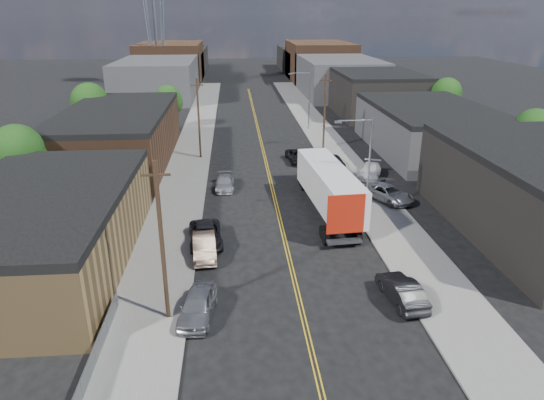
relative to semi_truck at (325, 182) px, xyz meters
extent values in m
plane|color=black|center=(-4.50, 33.09, -2.58)|extent=(260.00, 260.00, 0.00)
cube|color=gold|center=(-4.50, 18.09, -2.58)|extent=(0.32, 120.00, 0.01)
cube|color=slate|center=(-14.00, 18.09, -2.51)|extent=(5.00, 140.00, 0.15)
cube|color=slate|center=(5.00, 18.09, -2.51)|extent=(5.00, 140.00, 0.15)
cube|color=olive|center=(-22.50, -8.91, -0.08)|extent=(12.00, 22.00, 5.00)
cube|color=black|center=(-22.50, -8.91, 2.72)|extent=(12.00, 22.00, 0.60)
cube|color=#472C1C|center=(-22.50, 17.09, 0.42)|extent=(12.00, 26.00, 6.00)
cube|color=black|center=(-22.50, 17.09, 3.72)|extent=(12.00, 26.00, 0.60)
cube|color=navy|center=(10.70, -6.91, 1.02)|extent=(0.30, 20.00, 0.80)
cube|color=#39393C|center=(17.50, 19.09, 0.17)|extent=(14.00, 24.00, 5.50)
cube|color=black|center=(17.50, 19.09, 3.22)|extent=(14.00, 24.00, 0.60)
cube|color=black|center=(17.50, 45.09, 0.92)|extent=(14.00, 22.00, 7.00)
cube|color=black|center=(17.50, 45.09, 4.72)|extent=(14.00, 22.00, 0.60)
cube|color=#39393C|center=(-24.50, 68.09, 1.42)|extent=(16.00, 30.00, 8.00)
cube|color=#39393C|center=(15.50, 68.09, 1.42)|extent=(16.00, 30.00, 8.00)
cube|color=#472C1C|center=(-24.50, 93.09, 2.42)|extent=(16.00, 26.00, 10.00)
cube|color=#472C1C|center=(15.50, 93.09, 2.42)|extent=(16.00, 26.00, 10.00)
cube|color=black|center=(-24.50, 113.09, 0.92)|extent=(16.00, 40.00, 7.00)
cube|color=black|center=(15.50, 113.09, 0.92)|extent=(16.00, 40.00, 7.00)
cylinder|color=gray|center=(-26.50, 83.09, 12.42)|extent=(0.80, 0.80, 30.00)
cylinder|color=gray|center=(-28.26, 81.33, 12.42)|extent=(1.94, 1.94, 29.98)
cylinder|color=gray|center=(-24.74, 81.33, 12.42)|extent=(1.94, 1.94, 29.98)
cylinder|color=gray|center=(-28.26, 84.85, 12.42)|extent=(1.94, 1.94, 29.98)
cylinder|color=gray|center=(-24.74, 84.85, 12.42)|extent=(1.94, 1.94, 29.98)
cylinder|color=gray|center=(3.50, -1.91, 1.92)|extent=(0.18, 0.18, 9.00)
cylinder|color=gray|center=(2.00, -1.91, 6.22)|extent=(3.00, 0.12, 0.12)
cube|color=gray|center=(0.50, -1.91, 6.12)|extent=(0.60, 0.25, 0.18)
cylinder|color=gray|center=(3.50, 33.09, 1.92)|extent=(0.18, 0.18, 9.00)
cylinder|color=gray|center=(2.00, 33.09, 6.22)|extent=(3.00, 0.12, 0.12)
cube|color=gray|center=(0.50, 33.09, 6.12)|extent=(0.60, 0.25, 0.18)
cylinder|color=black|center=(-12.70, -16.91, 2.42)|extent=(0.26, 0.26, 10.00)
cube|color=black|center=(-12.70, -16.91, 6.62)|extent=(1.60, 0.12, 0.12)
cylinder|color=black|center=(-12.70, 18.09, 2.42)|extent=(0.26, 0.26, 10.00)
cube|color=black|center=(-12.70, 18.09, 6.62)|extent=(1.60, 0.12, 0.12)
cylinder|color=black|center=(3.70, 21.09, 2.42)|extent=(0.26, 0.26, 10.00)
cube|color=black|center=(3.70, 21.09, 6.62)|extent=(1.60, 0.12, 0.12)
cube|color=slate|center=(-16.00, -23.41, -1.98)|extent=(0.02, 16.00, 1.20)
cube|color=slate|center=(-16.00, -23.41, -1.38)|extent=(0.05, 16.00, 0.05)
cylinder|color=black|center=(-28.50, 3.09, -0.46)|extent=(0.36, 0.36, 4.25)
sphere|color=#143D10|center=(-28.50, 3.09, 2.94)|extent=(4.76, 4.76, 4.76)
sphere|color=#143D10|center=(-27.90, 3.39, 2.09)|extent=(3.74, 3.74, 3.74)
sphere|color=#143D10|center=(-29.00, 2.69, 2.35)|extent=(3.40, 3.40, 3.40)
cylinder|color=black|center=(-28.50, 28.09, -0.33)|extent=(0.36, 0.36, 4.50)
sphere|color=#143D10|center=(-28.50, 28.09, 3.27)|extent=(5.04, 5.04, 5.04)
sphere|color=#143D10|center=(-27.90, 28.39, 2.37)|extent=(3.96, 3.96, 3.96)
sphere|color=#143D10|center=(-29.00, 27.69, 2.64)|extent=(3.60, 3.60, 3.60)
cylinder|color=black|center=(-18.50, 35.09, -0.71)|extent=(0.36, 0.36, 3.75)
sphere|color=#143D10|center=(-18.50, 35.09, 2.29)|extent=(4.20, 4.20, 4.20)
sphere|color=#143D10|center=(-17.90, 35.39, 1.54)|extent=(3.30, 3.30, 3.30)
sphere|color=#143D10|center=(-19.00, 34.69, 1.77)|extent=(3.00, 3.00, 3.00)
cylinder|color=black|center=(25.50, 9.09, -0.58)|extent=(0.36, 0.36, 4.00)
sphere|color=#143D10|center=(25.50, 9.09, 2.62)|extent=(4.48, 4.48, 4.48)
sphere|color=#143D10|center=(26.10, 9.39, 1.82)|extent=(3.52, 3.52, 3.52)
sphere|color=#143D10|center=(25.00, 8.69, 2.06)|extent=(3.20, 3.20, 3.20)
cylinder|color=black|center=(25.50, 33.09, -0.46)|extent=(0.36, 0.36, 4.25)
sphere|color=#143D10|center=(25.50, 33.09, 2.94)|extent=(4.76, 4.76, 4.76)
sphere|color=#143D10|center=(26.10, 33.39, 2.09)|extent=(3.74, 3.74, 3.74)
sphere|color=#143D10|center=(25.00, 32.69, 2.35)|extent=(3.40, 3.40, 3.40)
cube|color=silver|center=(0.00, -1.75, 0.36)|extent=(3.98, 13.75, 3.16)
cube|color=#A51C0C|center=(0.00, -8.53, 0.36)|extent=(2.96, 0.35, 3.18)
cube|color=gray|center=(0.00, -8.53, -1.96)|extent=(2.83, 0.82, 0.25)
cube|color=black|center=(0.00, 6.61, -0.83)|extent=(3.10, 3.82, 3.50)
cylinder|color=black|center=(0.00, -7.13, -2.02)|extent=(3.02, 1.35, 1.13)
cylinder|color=black|center=(0.00, 6.61, -2.02)|extent=(2.90, 1.35, 1.13)
imported|color=gray|center=(-10.90, -16.91, -1.76)|extent=(2.59, 5.06, 1.65)
imported|color=#886C59|center=(-10.90, -8.91, -1.78)|extent=(2.07, 4.96, 1.60)
imported|color=black|center=(-10.90, -6.83, -1.81)|extent=(3.04, 5.73, 1.53)
imported|color=#9DA0A2|center=(-9.50, 6.23, -1.92)|extent=(1.93, 4.59, 1.32)
imported|color=black|center=(2.00, -16.26, -1.78)|extent=(2.22, 5.00, 1.60)
imported|color=#999B9E|center=(6.50, 1.09, -1.67)|extent=(4.78, 6.02, 1.52)
imported|color=silver|center=(6.50, 7.89, -1.64)|extent=(4.12, 5.86, 1.58)
imported|color=black|center=(3.70, 12.86, -1.78)|extent=(2.07, 3.99, 1.30)
imported|color=black|center=(-0.50, 15.44, -1.85)|extent=(2.95, 5.45, 1.45)
camera|label=1|loc=(-8.43, -42.26, 14.82)|focal=32.00mm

